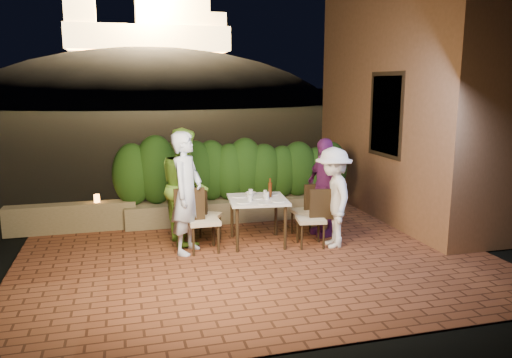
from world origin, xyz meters
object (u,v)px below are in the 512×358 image
object	(u,v)px
beer_bottle	(270,188)
chair_left_back	(206,215)
dining_table	(258,221)
chair_right_back	(305,210)
chair_right_front	(311,218)
diner_white	(333,198)
chair_left_front	(204,219)
diner_blue	(187,193)
bowl	(251,194)
parapet_lamp	(97,198)
diner_green	(185,186)
diner_purple	(324,187)

from	to	relation	value
beer_bottle	chair_left_back	bearing A→B (deg)	166.09
dining_table	chair_right_back	world-z (taller)	chair_right_back
chair_left_back	chair_right_front	size ratio (longest dim) A/B	0.98
chair_left_back	chair_right_front	world-z (taller)	chair_right_front
beer_bottle	diner_white	distance (m)	1.02
dining_table	chair_right_front	distance (m)	0.86
beer_bottle	chair_left_front	world-z (taller)	beer_bottle
chair_left_front	diner_white	bearing A→B (deg)	-8.76
diner_blue	diner_white	xyz separation A→B (m)	(2.27, -0.32, -0.14)
dining_table	chair_left_front	size ratio (longest dim) A/B	0.90
bowl	chair_right_back	xyz separation A→B (m)	(0.94, -0.09, -0.33)
diner_white	parapet_lamp	world-z (taller)	diner_white
chair_right_front	chair_right_back	size ratio (longest dim) A/B	1.04
chair_right_front	beer_bottle	bearing A→B (deg)	-27.33
chair_right_back	diner_white	distance (m)	0.76
diner_blue	chair_right_back	bearing A→B (deg)	-50.28
chair_left_front	diner_blue	bearing A→B (deg)	175.12
chair_right_front	diner_green	distance (m)	2.10
bowl	chair_right_front	distance (m)	1.08
chair_left_back	diner_blue	size ratio (longest dim) A/B	0.49
diner_green	beer_bottle	bearing A→B (deg)	-113.94
diner_green	diner_white	world-z (taller)	diner_green
chair_left_front	chair_right_front	xyz separation A→B (m)	(1.68, -0.21, -0.04)
chair_left_front	diner_white	distance (m)	2.06
chair_left_front	parapet_lamp	bearing A→B (deg)	134.76
diner_blue	diner_green	xyz separation A→B (m)	(0.04, 0.55, 0.00)
beer_bottle	diner_green	distance (m)	1.39
bowl	chair_left_back	world-z (taller)	chair_left_back
diner_green	diner_white	size ratio (longest dim) A/B	1.18
chair_right_front	diner_purple	xyz separation A→B (m)	(0.44, 0.52, 0.37)
bowl	beer_bottle	bearing A→B (deg)	-40.38
chair_right_back	diner_purple	bearing A→B (deg)	172.77
diner_purple	beer_bottle	bearing A→B (deg)	-91.77
beer_bottle	parapet_lamp	size ratio (longest dim) A/B	2.22
dining_table	parapet_lamp	world-z (taller)	dining_table
chair_left_back	diner_white	bearing A→B (deg)	8.44
dining_table	bowl	world-z (taller)	bowl
diner_blue	dining_table	bearing A→B (deg)	-52.85
chair_right_front	diner_green	size ratio (longest dim) A/B	0.50
diner_white	chair_right_back	bearing A→B (deg)	-152.70
bowl	diner_green	size ratio (longest dim) A/B	0.09
beer_bottle	parapet_lamp	bearing A→B (deg)	152.60
bowl	chair_right_front	bearing A→B (deg)	-37.55
diner_white	parapet_lamp	bearing A→B (deg)	-109.92
dining_table	chair_left_back	world-z (taller)	chair_left_back
beer_bottle	diner_green	size ratio (longest dim) A/B	0.17
diner_green	diner_purple	world-z (taller)	diner_green
diner_green	chair_right_front	bearing A→B (deg)	-120.71
chair_left_front	chair_left_back	world-z (taller)	chair_left_front
bowl	chair_left_front	xyz separation A→B (m)	(-0.86, -0.42, -0.27)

